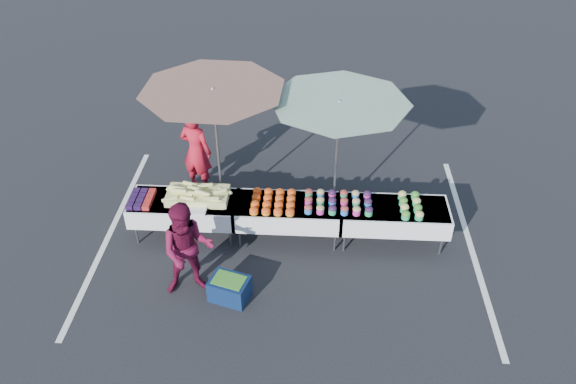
# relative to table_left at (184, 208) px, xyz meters

# --- Properties ---
(ground) EXTENTS (80.00, 80.00, 0.00)m
(ground) POSITION_rel_table_left_xyz_m (1.80, 0.00, -0.58)
(ground) COLOR black
(stripe_left) EXTENTS (0.10, 5.00, 0.00)m
(stripe_left) POSITION_rel_table_left_xyz_m (-1.40, 0.00, -0.58)
(stripe_left) COLOR silver
(stripe_left) RESTS_ON ground
(stripe_right) EXTENTS (0.10, 5.00, 0.00)m
(stripe_right) POSITION_rel_table_left_xyz_m (5.00, 0.00, -0.58)
(stripe_right) COLOR silver
(stripe_right) RESTS_ON ground
(table_left) EXTENTS (1.86, 0.81, 0.75)m
(table_left) POSITION_rel_table_left_xyz_m (0.00, 0.00, 0.00)
(table_left) COLOR white
(table_left) RESTS_ON ground
(table_center) EXTENTS (1.86, 0.81, 0.75)m
(table_center) POSITION_rel_table_left_xyz_m (1.80, 0.00, 0.00)
(table_center) COLOR white
(table_center) RESTS_ON ground
(table_right) EXTENTS (1.86, 0.81, 0.75)m
(table_right) POSITION_rel_table_left_xyz_m (3.60, 0.00, 0.00)
(table_right) COLOR white
(table_right) RESTS_ON ground
(berry_punnets) EXTENTS (0.40, 0.54, 0.08)m
(berry_punnets) POSITION_rel_table_left_xyz_m (-0.71, -0.06, 0.21)
(berry_punnets) COLOR black
(berry_punnets) RESTS_ON table_left
(corn_pile) EXTENTS (1.16, 0.57, 0.26)m
(corn_pile) POSITION_rel_table_left_xyz_m (0.25, 0.05, 0.26)
(corn_pile) COLOR #CED66D
(corn_pile) RESTS_ON table_left
(plastic_bags) EXTENTS (0.30, 0.25, 0.05)m
(plastic_bags) POSITION_rel_table_left_xyz_m (0.30, -0.30, 0.19)
(plastic_bags) COLOR white
(plastic_bags) RESTS_ON table_left
(carrot_bowls) EXTENTS (0.75, 0.69, 0.11)m
(carrot_bowls) POSITION_rel_table_left_xyz_m (1.55, -0.01, 0.22)
(carrot_bowls) COLOR orange
(carrot_bowls) RESTS_ON table_center
(potato_cups) EXTENTS (1.14, 0.58, 0.16)m
(potato_cups) POSITION_rel_table_left_xyz_m (2.65, 0.00, 0.25)
(potato_cups) COLOR blue
(potato_cups) RESTS_ON table_right
(bean_baskets) EXTENTS (0.36, 0.68, 0.15)m
(bean_baskets) POSITION_rel_table_left_xyz_m (3.86, -0.01, 0.24)
(bean_baskets) COLOR #28A05D
(bean_baskets) RESTS_ON table_right
(vendor) EXTENTS (0.72, 0.58, 1.71)m
(vendor) POSITION_rel_table_left_xyz_m (-0.03, 1.39, 0.27)
(vendor) COLOR red
(vendor) RESTS_ON ground
(customer) EXTENTS (0.92, 0.79, 1.67)m
(customer) POSITION_rel_table_left_xyz_m (0.35, -1.33, 0.25)
(customer) COLOR #5B0D29
(customer) RESTS_ON ground
(umbrella_left) EXTENTS (3.15, 3.15, 2.51)m
(umbrella_left) POSITION_rel_table_left_xyz_m (0.52, 0.76, 1.69)
(umbrella_left) COLOR black
(umbrella_left) RESTS_ON ground
(umbrella_right) EXTENTS (2.55, 2.55, 2.40)m
(umbrella_right) POSITION_rel_table_left_xyz_m (2.60, 0.65, 1.60)
(umbrella_right) COLOR black
(umbrella_right) RESTS_ON ground
(storage_bin) EXTENTS (0.69, 0.58, 0.39)m
(storage_bin) POSITION_rel_table_left_xyz_m (0.97, -1.48, -0.38)
(storage_bin) COLOR #0D2044
(storage_bin) RESTS_ON ground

